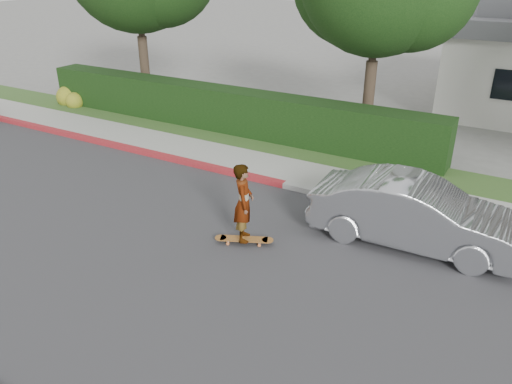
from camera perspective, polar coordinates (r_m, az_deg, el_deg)
ground at (r=10.59m, az=-11.98°, el=-6.40°), size 120.00×120.00×0.00m
road at (r=10.59m, az=-11.98°, el=-6.38°), size 60.00×8.00×0.01m
curb_far at (r=13.48m, az=-0.53°, el=1.71°), size 60.00×0.20×0.15m
curb_red_section at (r=16.42m, az=-15.79°, el=5.16°), size 12.00×0.21×0.15m
sidewalk_far at (r=14.20m, az=1.32°, el=2.91°), size 60.00×1.60×0.12m
planting_strip at (r=15.53m, az=4.19°, el=4.82°), size 60.00×1.60×0.10m
hedge at (r=17.24m, az=-3.92°, el=9.36°), size 15.00×1.00×1.50m
flowering_shrub at (r=21.64m, az=-20.48°, el=10.00°), size 1.40×1.00×0.90m
skateboard at (r=10.50m, az=-1.38°, el=-5.42°), size 1.22×0.74×0.11m
skateboarder at (r=10.08m, az=-1.43°, el=-1.23°), size 0.64×0.73×1.68m
car_silver at (r=10.74m, az=17.74°, el=-2.33°), size 4.33×1.67×1.41m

